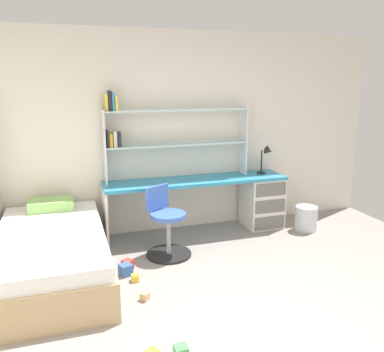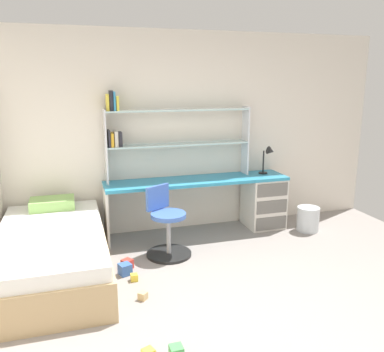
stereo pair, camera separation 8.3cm
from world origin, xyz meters
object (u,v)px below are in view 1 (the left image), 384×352
at_px(bookshelf_hutch, 162,130).
at_px(toy_block_yellow_1, 135,278).
at_px(desk, 242,198).
at_px(toy_block_green_2, 181,352).
at_px(toy_block_blue_4, 126,270).
at_px(bed_platform, 52,255).
at_px(toy_block_natural_0, 145,296).
at_px(toy_block_red_3, 128,265).
at_px(swivel_chair, 167,229).
at_px(waste_bin, 306,218).
at_px(desk_lamp, 267,155).

distance_m(bookshelf_hutch, toy_block_yellow_1, 1.90).
distance_m(desk, toy_block_yellow_1, 2.02).
distance_m(toy_block_green_2, toy_block_blue_4, 1.43).
distance_m(bed_platform, toy_block_natural_0, 1.09).
bearing_deg(bed_platform, toy_block_natural_0, -41.88).
bearing_deg(bookshelf_hutch, toy_block_red_3, -124.35).
height_order(swivel_chair, waste_bin, swivel_chair).
bearing_deg(toy_block_yellow_1, bed_platform, 156.64).
xyz_separation_m(bookshelf_hutch, toy_block_natural_0, (-0.58, -1.60, -1.32)).
bearing_deg(desk, toy_block_green_2, -123.62).
relative_size(bookshelf_hutch, swivel_chair, 2.33).
bearing_deg(toy_block_green_2, swivel_chair, 78.78).
bearing_deg(toy_block_natural_0, desk_lamp, 36.46).
relative_size(desk, bed_platform, 1.17).
relative_size(bed_platform, toy_block_red_3, 20.10).
relative_size(desk_lamp, toy_block_red_3, 3.79).
height_order(bookshelf_hutch, bed_platform, bookshelf_hutch).
bearing_deg(bookshelf_hutch, toy_block_blue_4, -122.57).
relative_size(bed_platform, toy_block_yellow_1, 28.83).
xyz_separation_m(desk_lamp, waste_bin, (0.43, -0.37, -0.82)).
bearing_deg(toy_block_blue_4, bed_platform, 166.29).
height_order(desk_lamp, toy_block_blue_4, desk_lamp).
bearing_deg(bed_platform, waste_bin, 6.90).
relative_size(bookshelf_hutch, bed_platform, 0.92).
height_order(waste_bin, toy_block_green_2, waste_bin).
relative_size(toy_block_natural_0, toy_block_red_3, 0.70).
bearing_deg(bookshelf_hutch, toy_block_green_2, -101.27).
distance_m(bookshelf_hutch, desk_lamp, 1.47).
distance_m(bookshelf_hutch, toy_block_blue_4, 1.81).
distance_m(bookshelf_hutch, toy_block_red_3, 1.72).
bearing_deg(toy_block_natural_0, toy_block_blue_4, 99.48).
bearing_deg(waste_bin, toy_block_blue_4, -167.40).
xyz_separation_m(desk_lamp, toy_block_yellow_1, (-2.02, -1.10, -0.95)).
bearing_deg(toy_block_natural_0, toy_block_yellow_1, 93.21).
relative_size(toy_block_natural_0, toy_block_green_2, 0.75).
bearing_deg(toy_block_yellow_1, swivel_chair, 48.41).
height_order(toy_block_natural_0, toy_block_red_3, toy_block_red_3).
bearing_deg(toy_block_green_2, bed_platform, 119.30).
bearing_deg(toy_block_red_3, toy_block_blue_4, -107.80).
height_order(bed_platform, toy_block_yellow_1, bed_platform).
bearing_deg(bookshelf_hutch, toy_block_natural_0, -110.05).
distance_m(toy_block_natural_0, toy_block_green_2, 0.88).
bearing_deg(toy_block_blue_4, toy_block_red_3, 72.20).
distance_m(toy_block_yellow_1, toy_block_red_3, 0.29).
bearing_deg(swivel_chair, toy_block_blue_4, -145.99).
bearing_deg(desk_lamp, toy_block_red_3, -158.55).
height_order(toy_block_red_3, toy_block_blue_4, toy_block_blue_4).
height_order(desk_lamp, toy_block_natural_0, desk_lamp).
height_order(desk, bookshelf_hutch, bookshelf_hutch).
relative_size(bookshelf_hutch, toy_block_blue_4, 15.97).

